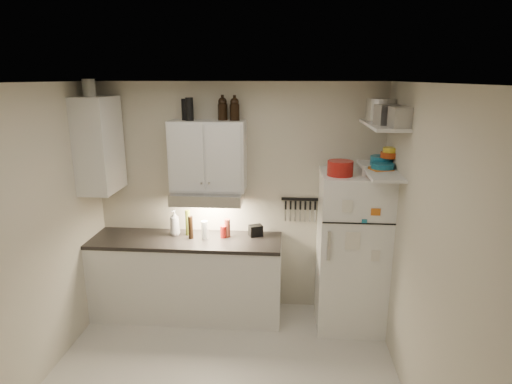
{
  "coord_description": "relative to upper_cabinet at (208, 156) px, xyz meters",
  "views": [
    {
      "loc": [
        0.57,
        -3.14,
        2.64
      ],
      "look_at": [
        0.25,
        0.9,
        1.55
      ],
      "focal_mm": 30.0,
      "sensor_mm": 36.0,
      "label": 1
    }
  ],
  "objects": [
    {
      "name": "clear_bottle",
      "position": [
        -0.04,
        -0.13,
        -0.8
      ],
      "size": [
        0.09,
        0.09,
        0.21
      ],
      "primitive_type": "cylinder",
      "rotation": [
        0.0,
        0.0,
        0.43
      ],
      "color": "silver",
      "rests_on": "countertop"
    },
    {
      "name": "tin_a",
      "position": [
        1.75,
        -0.43,
        0.48
      ],
      "size": [
        0.22,
        0.2,
        0.18
      ],
      "primitive_type": "cube",
      "rotation": [
        0.0,
        0.0,
        0.23
      ],
      "color": "#AAAAAD",
      "rests_on": "shelf_hi"
    },
    {
      "name": "red_jar",
      "position": [
        0.16,
        -0.07,
        -0.84
      ],
      "size": [
        0.08,
        0.08,
        0.13
      ],
      "primitive_type": "cylinder",
      "rotation": [
        0.0,
        0.0,
        -0.31
      ],
      "color": "maroon",
      "rests_on": "countertop"
    },
    {
      "name": "stock_pot",
      "position": [
        1.77,
        -0.08,
        0.5
      ],
      "size": [
        0.35,
        0.35,
        0.22
      ],
      "primitive_type": "cylinder",
      "rotation": [
        0.0,
        0.0,
        0.13
      ],
      "color": "silver",
      "rests_on": "shelf_hi"
    },
    {
      "name": "thermos_b",
      "position": [
        -0.23,
        0.02,
        0.49
      ],
      "size": [
        0.08,
        0.08,
        0.22
      ],
      "primitive_type": "cylinder",
      "rotation": [
        0.0,
        0.0,
        -0.05
      ],
      "color": "black",
      "rests_on": "upper_cabinet"
    },
    {
      "name": "fridge",
      "position": [
        1.55,
        -0.18,
        -0.98
      ],
      "size": [
        0.7,
        0.68,
        1.7
      ],
      "primitive_type": "cube",
      "color": "white",
      "rests_on": "floor"
    },
    {
      "name": "shelf_lo",
      "position": [
        1.75,
        -0.31,
        -0.07
      ],
      "size": [
        0.3,
        0.95,
        0.03
      ],
      "primitive_type": "cube",
      "color": "silver",
      "rests_on": "right_wall"
    },
    {
      "name": "thermos_a",
      "position": [
        -0.18,
        -0.03,
        0.49
      ],
      "size": [
        0.1,
        0.1,
        0.24
      ],
      "primitive_type": "cylinder",
      "rotation": [
        0.0,
        0.0,
        0.22
      ],
      "color": "black",
      "rests_on": "upper_cabinet"
    },
    {
      "name": "bowl_orange",
      "position": [
        1.86,
        -0.2,
        0.07
      ],
      "size": [
        0.18,
        0.18,
        0.06
      ],
      "primitive_type": "cylinder",
      "color": "#BB3D11",
      "rests_on": "bowl_teal"
    },
    {
      "name": "base_cabinet",
      "position": [
        -0.25,
        -0.14,
        -1.39
      ],
      "size": [
        2.1,
        0.6,
        0.88
      ],
      "primitive_type": "cube",
      "color": "silver",
      "rests_on": "floor"
    },
    {
      "name": "growler_a",
      "position": [
        0.16,
        0.05,
        0.5
      ],
      "size": [
        0.14,
        0.14,
        0.24
      ],
      "primitive_type": null,
      "rotation": [
        0.0,
        0.0,
        -0.4
      ],
      "color": "black",
      "rests_on": "upper_cabinet"
    },
    {
      "name": "plates",
      "position": [
        1.78,
        -0.31,
        -0.02
      ],
      "size": [
        0.27,
        0.27,
        0.06
      ],
      "primitive_type": "cylinder",
      "rotation": [
        0.0,
        0.0,
        0.28
      ],
      "color": "#196B8A",
      "rests_on": "shelf_lo"
    },
    {
      "name": "side_cabinet",
      "position": [
        -1.14,
        -0.14,
        0.12
      ],
      "size": [
        0.33,
        0.55,
        1.0
      ],
      "primitive_type": "cube",
      "color": "silver",
      "rests_on": "left_wall"
    },
    {
      "name": "countertop",
      "position": [
        -0.25,
        -0.14,
        -0.93
      ],
      "size": [
        2.1,
        0.62,
        0.04
      ],
      "primitive_type": "cube",
      "color": "black",
      "rests_on": "base_cabinet"
    },
    {
      "name": "tin_b",
      "position": [
        1.82,
        -0.67,
        0.48
      ],
      "size": [
        0.2,
        0.2,
        0.18
      ],
      "primitive_type": "cube",
      "rotation": [
        0.0,
        0.0,
        0.13
      ],
      "color": "#AAAAAD",
      "rests_on": "shelf_hi"
    },
    {
      "name": "dutch_oven",
      "position": [
        1.37,
        -0.3,
        -0.05
      ],
      "size": [
        0.33,
        0.33,
        0.15
      ],
      "primitive_type": "cylinder",
      "rotation": [
        0.0,
        0.0,
        -0.36
      ],
      "color": "maroon",
      "rests_on": "fridge"
    },
    {
      "name": "ceiling",
      "position": [
        0.3,
        -1.33,
        0.78
      ],
      "size": [
        3.2,
        3.0,
        0.02
      ],
      "primitive_type": "cube",
      "color": "white",
      "rests_on": "ground"
    },
    {
      "name": "caddy",
      "position": [
        0.51,
        0.02,
        -0.84
      ],
      "size": [
        0.17,
        0.15,
        0.12
      ],
      "primitive_type": "cube",
      "rotation": [
        0.0,
        0.0,
        0.41
      ],
      "color": "black",
      "rests_on": "countertop"
    },
    {
      "name": "vinegar_bottle",
      "position": [
        -0.19,
        -0.12,
        -0.78
      ],
      "size": [
        0.06,
        0.06,
        0.26
      ],
      "primitive_type": "cylinder",
      "rotation": [
        0.0,
        0.0,
        0.17
      ],
      "color": "black",
      "rests_on": "countertop"
    },
    {
      "name": "soap_bottle",
      "position": [
        -0.4,
        -0.03,
        -0.74
      ],
      "size": [
        0.16,
        0.16,
        0.33
      ],
      "primitive_type": "imported",
      "rotation": [
        0.0,
        0.0,
        -0.27
      ],
      "color": "silver",
      "rests_on": "countertop"
    },
    {
      "name": "book_stack",
      "position": [
        1.74,
        -0.32,
        -0.08
      ],
      "size": [
        0.26,
        0.29,
        0.08
      ],
      "primitive_type": "cube",
      "rotation": [
        0.0,
        0.0,
        0.31
      ],
      "color": "orange",
      "rests_on": "fridge"
    },
    {
      "name": "bowl_yellow",
      "position": [
        1.86,
        -0.2,
        0.12
      ],
      "size": [
        0.14,
        0.14,
        0.05
      ],
      "primitive_type": "cylinder",
      "color": "yellow",
      "rests_on": "bowl_orange"
    },
    {
      "name": "bowl_teal",
      "position": [
        1.81,
        -0.12,
        -0.0
      ],
      "size": [
        0.23,
        0.23,
        0.09
      ],
      "primitive_type": "cylinder",
      "color": "#196B8A",
      "rests_on": "shelf_lo"
    },
    {
      "name": "growler_b",
      "position": [
        0.29,
        0.03,
        0.5
      ],
      "size": [
        0.12,
        0.12,
        0.24
      ],
      "primitive_type": null,
      "rotation": [
        0.0,
        0.0,
        0.23
      ],
      "color": "black",
      "rests_on": "upper_cabinet"
    },
    {
      "name": "shelf_hi",
      "position": [
        1.75,
        -0.31,
        0.38
      ],
      "size": [
        0.3,
        0.95,
        0.03
      ],
      "primitive_type": "cube",
      "color": "silver",
      "rests_on": "right_wall"
    },
    {
      "name": "left_wall",
      "position": [
        -1.31,
        -1.33,
        -0.53
      ],
      "size": [
        0.02,
        3.0,
        2.6
      ],
      "primitive_type": "cube",
      "color": "beige",
      "rests_on": "ground"
    },
    {
      "name": "back_wall",
      "position": [
        0.3,
        0.18,
        -0.53
      ],
      "size": [
        3.2,
        0.02,
        2.6
      ],
      "primitive_type": "cube",
      "color": "beige",
      "rests_on": "ground"
    },
    {
      "name": "spice_jar",
      "position": [
        1.61,
        -0.29,
        -0.08
      ],
      "size": [
        0.07,
        0.07,
        0.09
      ],
      "primitive_type": "cylinder",
      "rotation": [
        0.0,
        0.0,
        -0.36
      ],
      "color": "silver",
      "rests_on": "fridge"
    },
    {
      "name": "range_hood",
      "position": [
        0.0,
        -0.06,
        -0.44
      ],
      "size": [
        0.76,
        0.46,
        0.12
      ],
      "primitive_type": "cube",
      "color": "silver",
      "rests_on": "back_wall"
    },
    {
      "name": "pepper_mill",
      "position": [
        0.2,
        -0.04,
        -0.8
      ],
      "size": [
        0.08,
        0.08,
        0.21
      ],
      "primitive_type": "cylinder",
      "rotation": [
        0.0,
        0.0,
        -0.22
      ],
      "color": "brown",
      "rests_on": "countertop"
    },
    {
      "name": "upper_cabinet",
      "position": [
        0.0,
        0.0,
        0.0
      ],
      "size": [
        0.8,
        0.33,
        0.75
      ],
      "primitive_type": "cube",
      "color": "silver",
      "rests_on": "back_wall"
    },
    {
      "name": "side_jar",
      "position": [
        -1.18,
        -0.15,
        0.71
      ],
      "size": [
        0.15,
        0.15,
        0.17
      ],
      "primitive_type": "cylinder",
      "rotation": [
        0.0,
        0.0,
        -0.19
      ],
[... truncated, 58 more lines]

